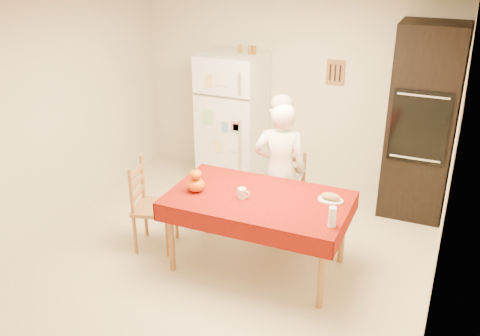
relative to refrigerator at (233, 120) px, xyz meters
The scene contains 17 objects.
floor 2.16m from the refrigerator, 70.93° to the right, with size 4.50×4.50×0.00m, color #C5B38E.
room_shell 2.13m from the refrigerator, 70.89° to the right, with size 4.02×4.52×2.51m.
refrigerator is the anchor object (origin of this frame).
oven_cabinet 2.29m from the refrigerator, ahead, with size 0.70×0.62×2.20m.
dining_table 2.02m from the refrigerator, 59.23° to the right, with size 1.70×1.00×0.76m.
chair_far 1.47m from the refrigerator, 43.73° to the right, with size 0.50×0.49×0.95m.
chair_left 1.86m from the refrigerator, 94.49° to the right, with size 0.49×0.51×0.95m.
seated_woman 1.50m from the refrigerator, 46.92° to the right, with size 0.56×0.37×1.53m, color white.
coffee_mug 2.02m from the refrigerator, 63.71° to the right, with size 0.08×0.08×0.10m, color white.
pumpkin_lower 1.90m from the refrigerator, 76.81° to the right, with size 0.17×0.17×0.13m, color #D25604.
pumpkin_upper 1.90m from the refrigerator, 76.81° to the right, with size 0.12×0.12×0.09m, color #DA5B05.
wine_glass 2.68m from the refrigerator, 47.89° to the right, with size 0.07×0.07×0.18m, color white.
bread_plate 2.28m from the refrigerator, 42.71° to the right, with size 0.24×0.24×0.02m, color white.
bread_loaf 2.28m from the refrigerator, 42.71° to the right, with size 0.18×0.10×0.06m, color #98774B.
spice_jar_left 0.90m from the refrigerator, 32.01° to the left, with size 0.05×0.05×0.10m, color #935C1A.
spice_jar_mid 0.93m from the refrigerator, 13.34° to the left, with size 0.05×0.05×0.10m, color #91561A.
spice_jar_right 0.94m from the refrigerator, 10.69° to the left, with size 0.05×0.05×0.10m, color brown.
Camera 1 is at (1.99, -4.05, 3.04)m, focal length 40.00 mm.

